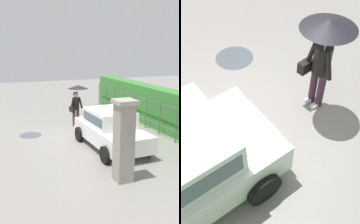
# 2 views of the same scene
# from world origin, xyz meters

# --- Properties ---
(ground_plane) EXTENTS (40.00, 40.00, 0.00)m
(ground_plane) POSITION_xyz_m (0.00, 0.00, 0.00)
(ground_plane) COLOR gray
(car) EXTENTS (3.79, 1.96, 1.48)m
(car) POSITION_xyz_m (2.03, 0.47, 0.80)
(car) COLOR white
(car) RESTS_ON ground
(pedestrian) EXTENTS (0.96, 0.96, 2.04)m
(pedestrian) POSITION_xyz_m (-1.23, 0.18, 1.47)
(pedestrian) COLOR #47283D
(pedestrian) RESTS_ON ground
(gate_pillar) EXTENTS (0.60, 0.60, 2.42)m
(gate_pillar) POSITION_xyz_m (4.69, -0.35, 1.24)
(gate_pillar) COLOR gray
(gate_pillar) RESTS_ON ground
(fence_section) EXTENTS (10.45, 0.05, 1.50)m
(fence_section) POSITION_xyz_m (-0.43, 3.20, 0.82)
(fence_section) COLOR #59605B
(fence_section) RESTS_ON ground
(hedge_row) EXTENTS (11.40, 0.90, 1.90)m
(hedge_row) POSITION_xyz_m (-0.43, 3.91, 0.95)
(hedge_row) COLOR #387F33
(hedge_row) RESTS_ON ground
(puddle_near) EXTENTS (0.96, 0.96, 0.00)m
(puddle_near) POSITION_xyz_m (-0.63, -2.19, 0.00)
(puddle_near) COLOR #4C545B
(puddle_near) RESTS_ON ground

